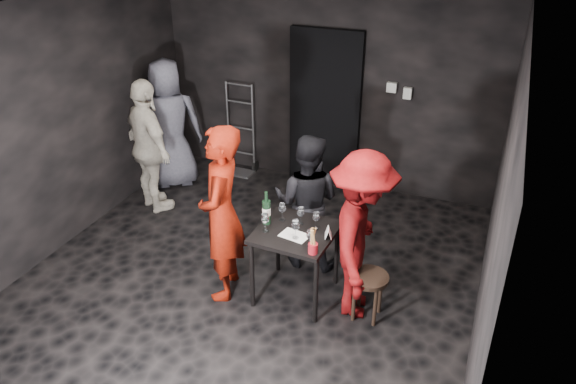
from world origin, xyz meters
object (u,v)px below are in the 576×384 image
at_px(tasting_table, 296,239).
at_px(man_maroon, 362,229).
at_px(server_red, 221,199).
at_px(woman_black, 307,203).
at_px(stool, 368,284).
at_px(bystander_grey, 168,115).
at_px(hand_truck, 240,156).
at_px(wine_bottle, 267,211).
at_px(bystander_cream, 148,139).
at_px(breadstick_cup, 313,241).

relative_size(tasting_table, man_maroon, 0.41).
xyz_separation_m(server_red, woman_black, (0.58, 0.78, -0.32)).
bearing_deg(woman_black, stool, 137.91).
height_order(tasting_table, bystander_grey, bystander_grey).
distance_m(hand_truck, wine_bottle, 2.79).
xyz_separation_m(server_red, wine_bottle, (0.37, 0.22, -0.17)).
relative_size(stool, man_maroon, 0.26).
distance_m(woman_black, man_maroon, 0.94).
bearing_deg(tasting_table, wine_bottle, 175.52).
relative_size(tasting_table, bystander_grey, 0.37).
relative_size(tasting_table, woman_black, 0.51).
height_order(bystander_cream, wine_bottle, bystander_cream).
relative_size(stool, server_red, 0.22).
distance_m(bystander_cream, bystander_grey, 0.69).
xyz_separation_m(tasting_table, woman_black, (-0.10, 0.58, 0.08)).
bearing_deg(bystander_grey, hand_truck, -169.41).
xyz_separation_m(woman_black, bystander_cream, (-2.18, 0.39, 0.22)).
relative_size(wine_bottle, breadstick_cup, 1.26).
bearing_deg(bystander_grey, breadstick_cup, 109.73).
bearing_deg(man_maroon, wine_bottle, 79.92).
height_order(stool, wine_bottle, wine_bottle).
height_order(tasting_table, bystander_cream, bystander_cream).
height_order(tasting_table, breadstick_cup, breadstick_cup).
bearing_deg(server_red, man_maroon, 81.76).
xyz_separation_m(bystander_cream, bystander_grey, (-0.14, 0.68, 0.06)).
relative_size(woman_black, wine_bottle, 4.28).
bearing_deg(server_red, tasting_table, 88.69).
relative_size(hand_truck, server_red, 0.62).
bearing_deg(bystander_grey, bystander_cream, 67.13).
relative_size(hand_truck, stool, 2.76).
bearing_deg(stool, bystander_cream, 161.04).
relative_size(server_red, wine_bottle, 6.17).
bearing_deg(server_red, hand_truck, -174.58).
relative_size(tasting_table, stool, 1.60).
bearing_deg(woman_black, hand_truck, -51.60).
xyz_separation_m(hand_truck, man_maroon, (2.37, -2.32, 0.68)).
bearing_deg(bystander_cream, bystander_grey, -47.67).
height_order(hand_truck, tasting_table, hand_truck).
bearing_deg(hand_truck, woman_black, -45.04).
height_order(hand_truck, bystander_grey, bystander_grey).
distance_m(stool, woman_black, 1.12).
bearing_deg(bystander_grey, man_maroon, 117.29).
relative_size(bystander_cream, wine_bottle, 5.54).
xyz_separation_m(stool, man_maroon, (-0.12, 0.08, 0.53)).
xyz_separation_m(hand_truck, wine_bottle, (1.43, -2.31, 0.65)).
height_order(tasting_table, wine_bottle, wine_bottle).
relative_size(server_red, bystander_grey, 1.05).
bearing_deg(man_maroon, tasting_table, 81.87).
xyz_separation_m(woman_black, man_maroon, (0.73, -0.57, 0.18)).
relative_size(stool, woman_black, 0.32).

